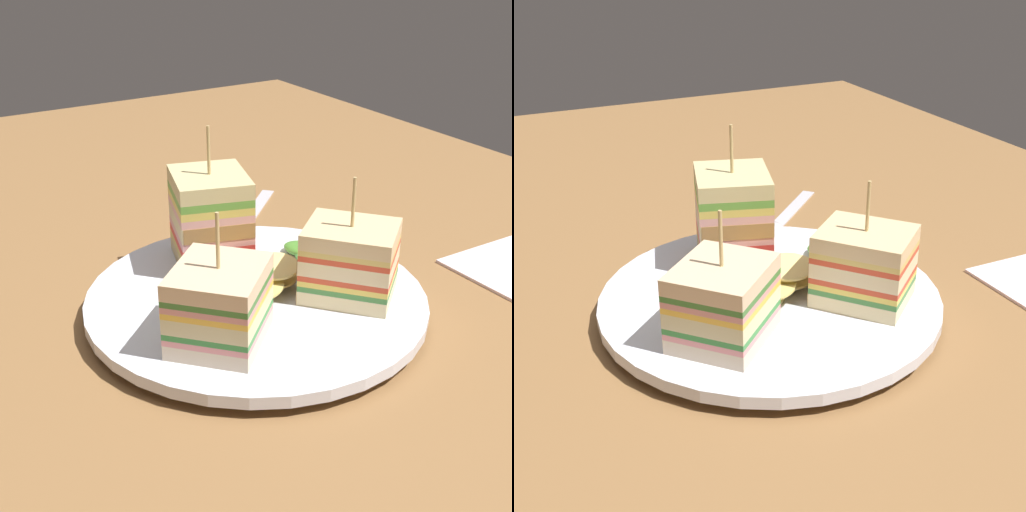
% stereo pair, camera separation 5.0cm
% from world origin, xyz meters
% --- Properties ---
extents(ground_plane, '(1.30, 0.90, 0.02)m').
position_xyz_m(ground_plane, '(0.00, 0.00, -0.01)').
color(ground_plane, olive).
extents(plate, '(0.24, 0.24, 0.02)m').
position_xyz_m(plate, '(0.00, 0.00, 0.01)').
color(plate, white).
rests_on(plate, ground_plane).
extents(sandwich_wedge_0, '(0.08, 0.08, 0.09)m').
position_xyz_m(sandwich_wedge_0, '(0.04, 0.05, 0.04)').
color(sandwich_wedge_0, beige).
rests_on(sandwich_wedge_0, plate).
extents(sandwich_wedge_1, '(0.08, 0.07, 0.11)m').
position_xyz_m(sandwich_wedge_1, '(-0.07, 0.00, 0.05)').
color(sandwich_wedge_1, beige).
rests_on(sandwich_wedge_1, plate).
extents(sandwich_wedge_2, '(0.08, 0.08, 0.09)m').
position_xyz_m(sandwich_wedge_2, '(0.04, -0.05, 0.04)').
color(sandwich_wedge_2, beige).
rests_on(sandwich_wedge_2, plate).
extents(chip_pile, '(0.07, 0.08, 0.02)m').
position_xyz_m(chip_pile, '(-0.00, -0.00, 0.03)').
color(chip_pile, '#E0CD7C').
rests_on(chip_pile, plate).
extents(salad_garnish, '(0.06, 0.07, 0.01)m').
position_xyz_m(salad_garnish, '(-0.03, 0.08, 0.02)').
color(salad_garnish, '#489345').
rests_on(salad_garnish, plate).
extents(spoon, '(0.10, 0.11, 0.01)m').
position_xyz_m(spoon, '(-0.13, 0.07, 0.00)').
color(spoon, silver).
rests_on(spoon, ground_plane).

